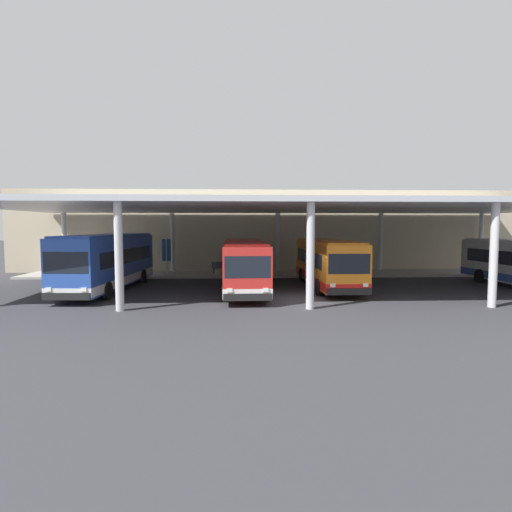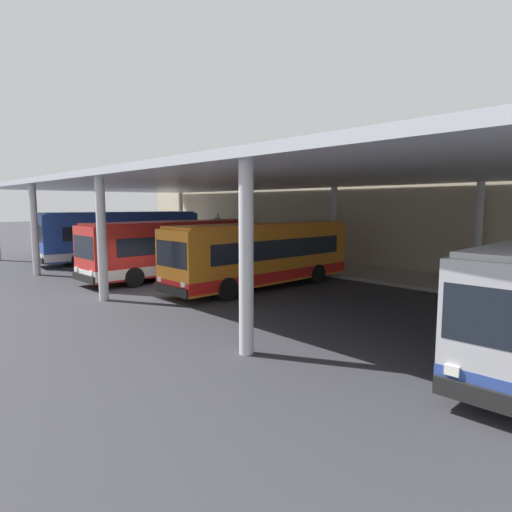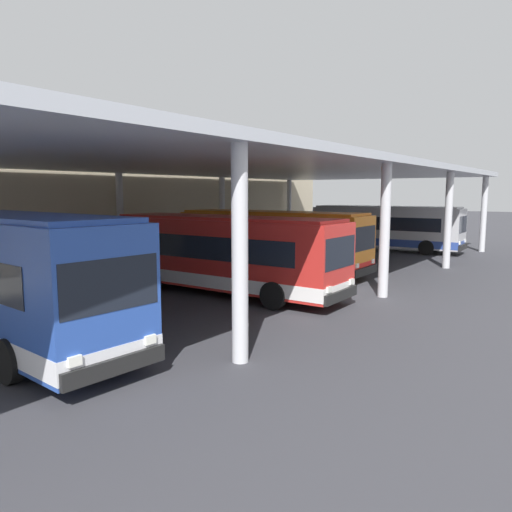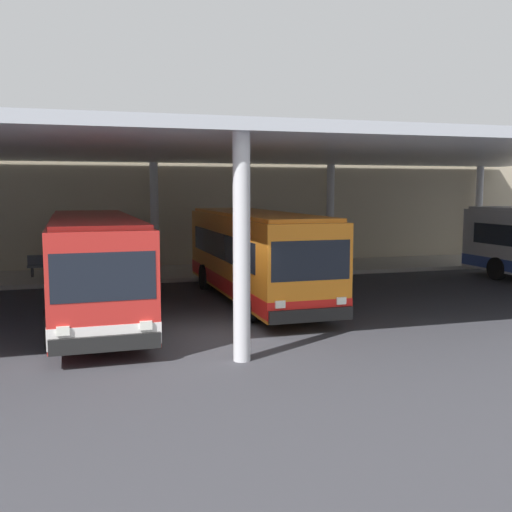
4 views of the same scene
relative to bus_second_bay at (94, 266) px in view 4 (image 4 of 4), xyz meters
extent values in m
plane|color=#333338|center=(3.14, -3.08, -1.66)|extent=(200.00, 200.00, 0.00)
cube|color=#A39E93|center=(3.14, 8.67, -1.57)|extent=(42.00, 4.50, 0.18)
cube|color=#C1B293|center=(3.14, 11.92, 2.03)|extent=(48.00, 1.60, 7.37)
cube|color=silver|center=(3.14, 2.42, 3.74)|extent=(40.00, 17.00, 0.30)
cylinder|color=silver|center=(3.14, -5.58, 0.97)|extent=(0.40, 0.40, 5.25)
cylinder|color=silver|center=(3.14, 10.42, 0.97)|extent=(0.40, 0.40, 5.25)
cylinder|color=silver|center=(12.39, 10.42, 0.97)|extent=(0.40, 0.40, 5.25)
cylinder|color=silver|center=(21.64, 10.42, 0.97)|extent=(0.40, 0.40, 5.25)
cube|color=red|center=(0.00, 0.00, 0.04)|extent=(2.66, 10.44, 2.70)
cube|color=white|center=(0.00, 0.00, -0.96)|extent=(2.68, 10.46, 0.50)
cube|color=black|center=(0.00, 0.15, 0.34)|extent=(2.67, 8.57, 0.90)
cube|color=black|center=(0.08, -5.15, 0.39)|extent=(2.30, 0.15, 1.10)
cube|color=black|center=(0.08, -5.24, -1.11)|extent=(2.45, 0.20, 0.36)
cube|color=red|center=(0.00, 0.00, 1.45)|extent=(2.45, 10.02, 0.12)
cube|color=yellow|center=(0.08, -5.12, 1.21)|extent=(1.75, 0.15, 0.28)
cube|color=white|center=(-0.82, -5.24, -0.76)|extent=(0.28, 0.08, 0.20)
cube|color=white|center=(0.98, -5.22, -0.76)|extent=(0.28, 0.08, 0.20)
cylinder|color=black|center=(-1.18, -3.24, -1.16)|extent=(0.30, 1.00, 1.00)
cylinder|color=black|center=(1.27, -3.21, -1.16)|extent=(0.30, 1.00, 1.00)
cylinder|color=black|center=(-1.27, 2.84, -1.16)|extent=(0.30, 1.00, 1.00)
cylinder|color=black|center=(1.18, 2.88, -1.16)|extent=(0.30, 1.00, 1.00)
cube|color=orange|center=(5.57, 1.47, 0.04)|extent=(2.58, 10.42, 2.70)
cube|color=red|center=(5.57, 1.47, -0.96)|extent=(2.60, 10.44, 0.50)
cube|color=black|center=(5.57, 1.62, 0.34)|extent=(2.60, 8.55, 0.90)
cube|color=black|center=(5.61, -3.68, 0.39)|extent=(2.30, 0.14, 1.10)
cube|color=black|center=(5.61, -3.77, -1.11)|extent=(2.45, 0.18, 0.36)
cube|color=orange|center=(5.57, 1.47, 1.45)|extent=(2.38, 10.00, 0.12)
cube|color=yellow|center=(5.61, -3.65, 1.21)|extent=(1.75, 0.13, 0.28)
cube|color=white|center=(4.71, -3.76, -0.76)|extent=(0.28, 0.08, 0.20)
cube|color=white|center=(6.51, -3.75, -0.76)|extent=(0.28, 0.08, 0.20)
cylinder|color=black|center=(4.37, -1.76, -1.16)|extent=(0.29, 1.00, 1.00)
cylinder|color=black|center=(6.82, -1.74, -1.16)|extent=(0.29, 1.00, 1.00)
cylinder|color=black|center=(4.32, 4.32, -1.16)|extent=(0.29, 1.00, 1.00)
cylinder|color=black|center=(6.77, 4.34, -1.16)|extent=(0.29, 1.00, 1.00)
cylinder|color=black|center=(17.12, 3.07, -1.16)|extent=(0.32, 1.01, 1.00)
cube|color=#4C515B|center=(-1.70, 8.67, -1.03)|extent=(1.80, 0.44, 0.08)
cube|color=#4C515B|center=(-1.70, 8.87, -0.78)|extent=(1.80, 0.06, 0.44)
cube|color=#2D2D33|center=(-2.40, 8.67, -1.25)|extent=(0.10, 0.36, 0.45)
cube|color=#2D2D33|center=(-1.00, 8.67, -1.25)|extent=(0.10, 0.36, 0.45)
camera|label=1|loc=(-0.43, -25.09, 2.40)|focal=28.27mm
camera|label=2|loc=(21.12, -13.28, 2.42)|focal=30.62mm
camera|label=3|loc=(-15.17, -12.62, 2.45)|focal=34.10mm
camera|label=4|loc=(-0.43, -18.64, 2.34)|focal=41.74mm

